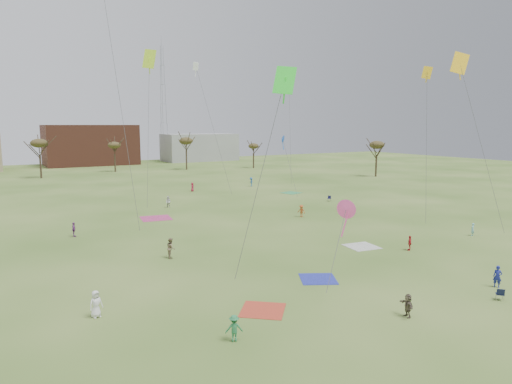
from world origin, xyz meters
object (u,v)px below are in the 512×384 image
flyer_near_center (234,328)px  camp_chair_right (329,200)px  flyer_near_right (497,277)px  camp_chair_center (500,296)px  flyer_near_left (96,304)px  spectator_fore_a (410,243)px  radio_tower (163,103)px

flyer_near_center → camp_chair_right: flyer_near_center is taller
flyer_near_right → flyer_near_center: bearing=-119.2°
flyer_near_right → camp_chair_center: 2.81m
flyer_near_left → spectator_fore_a: bearing=-13.9°
flyer_near_left → flyer_near_right: (26.76, -9.49, -0.04)m
flyer_near_center → spectator_fore_a: size_ratio=1.05×
flyer_near_right → radio_tower: size_ratio=0.04×
flyer_near_center → radio_tower: bearing=-88.2°
flyer_near_left → flyer_near_center: (5.95, -7.23, -0.10)m
flyer_near_left → camp_chair_center: size_ratio=1.98×
camp_chair_center → radio_tower: radio_tower is taller
flyer_near_left → spectator_fore_a: (29.20, 0.84, -0.14)m
flyer_near_left → camp_chair_right: bearing=18.1°
camp_chair_center → camp_chair_right: (16.48, 38.38, 0.00)m
spectator_fore_a → radio_tower: radio_tower is taller
flyer_near_right → spectator_fore_a: flyer_near_right is taller
camp_chair_center → camp_chair_right: bearing=-64.1°
spectator_fore_a → camp_chair_right: (11.80, 26.44, -0.46)m
flyer_near_right → camp_chair_right: 39.44m
spectator_fore_a → camp_chair_right: size_ratio=1.66×
camp_chair_center → radio_tower: 136.63m
flyer_near_left → camp_chair_right: flyer_near_left is taller
flyer_near_right → radio_tower: radio_tower is taller
flyer_near_left → camp_chair_right: 49.25m
spectator_fore_a → camp_chair_center: spectator_fore_a is taller
flyer_near_right → spectator_fore_a: bearing=143.8°
radio_tower → flyer_near_center: bearing=-107.6°
spectator_fore_a → camp_chair_right: bearing=-152.6°
flyer_near_left → spectator_fore_a: flyer_near_left is taller
camp_chair_center → camp_chair_right: 41.77m
flyer_near_center → camp_chair_right: size_ratio=1.74×
flyer_near_left → camp_chair_right: (41.00, 27.28, -0.60)m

